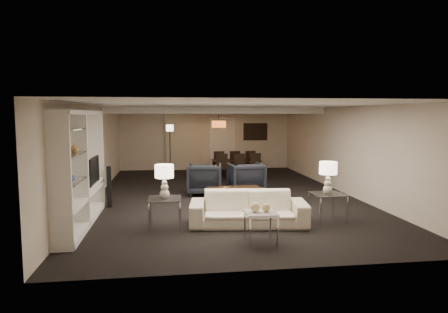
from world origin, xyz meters
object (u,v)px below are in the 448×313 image
at_px(side_table_right, 327,208).
at_px(chair_nr, 257,166).
at_px(armchair_right, 246,178).
at_px(chair_nm, 240,167).
at_px(vase_blue, 70,177).
at_px(chair_fm, 234,162).
at_px(chair_fr, 249,162).
at_px(dining_table, 237,168).
at_px(television, 89,171).
at_px(marble_table, 261,227).
at_px(side_table_left, 165,213).
at_px(table_lamp_right, 328,178).
at_px(vase_amber, 74,148).
at_px(table_lamp_left, 164,182).
at_px(floor_speaker, 109,187).
at_px(armchair_left, 205,179).
at_px(chair_nl, 223,167).
at_px(chair_fl, 218,163).
at_px(floor_lamp, 170,150).
at_px(sofa, 248,208).
at_px(pendant_light, 219,124).
at_px(coffee_table, 235,198).

xyz_separation_m(side_table_right, chair_nr, (-0.24, 5.75, 0.14)).
height_order(armchair_right, chair_nm, chair_nm).
bearing_deg(vase_blue, side_table_right, 5.36).
xyz_separation_m(chair_nm, chair_fm, (0.00, 1.30, 0.00)).
relative_size(chair_fm, chair_fr, 1.00).
bearing_deg(dining_table, chair_nr, -52.01).
xyz_separation_m(television, vase_blue, (-0.03, -1.60, 0.11)).
bearing_deg(chair_nm, dining_table, 95.11).
xyz_separation_m(dining_table, chair_fm, (0.00, 0.65, 0.15)).
relative_size(marble_table, chair_fr, 0.61).
distance_m(armchair_right, dining_table, 3.11).
xyz_separation_m(armchair_right, side_table_left, (-2.30, -3.30, -0.14)).
xyz_separation_m(table_lamp_right, vase_amber, (-5.08, -0.02, 0.70)).
distance_m(table_lamp_left, chair_nm, 6.31).
bearing_deg(vase_blue, marble_table, -10.45).
xyz_separation_m(side_table_right, vase_amber, (-5.08, -0.02, 1.34)).
relative_size(armchair_right, table_lamp_left, 1.44).
xyz_separation_m(floor_speaker, chair_nr, (4.52, 3.72, -0.06)).
distance_m(armchair_left, table_lamp_right, 4.05).
height_order(vase_amber, chair_nl, vase_amber).
xyz_separation_m(chair_nr, chair_fm, (-0.60, 1.30, 0.00)).
bearing_deg(chair_nm, chair_fl, 119.89).
bearing_deg(floor_lamp, armchair_right, -61.44).
bearing_deg(floor_speaker, chair_fm, 44.79).
relative_size(side_table_right, floor_lamp, 0.34).
distance_m(side_table_left, floor_speaker, 2.46).
distance_m(armchair_right, side_table_right, 3.48).
distance_m(sofa, chair_fl, 7.06).
bearing_deg(chair_fl, sofa, 85.89).
xyz_separation_m(armchair_right, chair_nm, (0.26, 2.45, 0.01)).
distance_m(table_lamp_left, floor_speaker, 2.49).
xyz_separation_m(table_lamp_right, chair_fr, (-0.24, 7.05, -0.50)).
bearing_deg(chair_nr, chair_fm, 112.47).
bearing_deg(table_lamp_right, chair_nr, 92.38).
relative_size(side_table_left, floor_lamp, 0.34).
xyz_separation_m(marble_table, chair_fl, (0.26, 8.15, 0.18)).
distance_m(armchair_right, vase_amber, 5.32).
bearing_deg(television, floor_lamp, -16.40).
distance_m(armchair_right, side_table_left, 4.02).
relative_size(chair_fr, floor_lamp, 0.47).
height_order(side_table_left, chair_nr, chair_nr).
bearing_deg(dining_table, vase_blue, -126.39).
distance_m(vase_amber, chair_nl, 6.93).
relative_size(pendant_light, coffee_table, 0.40).
bearing_deg(chair_nl, floor_lamp, 138.45).
relative_size(sofa, floor_speaker, 2.35).
xyz_separation_m(table_lamp_left, dining_table, (2.56, 6.40, -0.64)).
height_order(chair_nm, chair_fm, same).
height_order(side_table_left, dining_table, side_table_left).
height_order(coffee_table, chair_nl, chair_nl).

